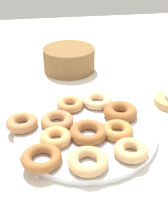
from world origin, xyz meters
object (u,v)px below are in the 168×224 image
(donut_3, at_px, (131,150))
(donut_1, at_px, (88,161))
(donut_0, at_px, (88,132))
(basket, at_px, (69,59))
(donut_4, at_px, (22,123))
(donut_5, at_px, (70,104))
(donut_plate, at_px, (86,131))
(donut_9, at_px, (42,158))
(donut_10, at_px, (57,121))
(donut_2, at_px, (120,112))
(donut_8, at_px, (118,130))
(donut_7, at_px, (56,137))
(donut_6, at_px, (97,100))

(donut_3, bearing_deg, donut_1, -169.66)
(donut_0, bearing_deg, basket, 88.87)
(donut_4, height_order, donut_5, donut_4)
(donut_3, height_order, donut_4, same)
(donut_5, bearing_deg, donut_plate, -75.20)
(donut_3, distance_m, donut_4, 0.29)
(donut_9, bearing_deg, donut_0, 32.66)
(donut_10, xyz_separation_m, basket, (0.08, 0.38, 0.01))
(donut_0, bearing_deg, donut_plate, 86.36)
(donut_3, relative_size, donut_10, 0.92)
(donut_2, relative_size, donut_5, 1.20)
(donut_plate, xyz_separation_m, donut_8, (0.07, -0.04, 0.02))
(donut_3, relative_size, donut_7, 1.03)
(donut_3, height_order, donut_9, donut_3)
(donut_0, distance_m, donut_1, 0.10)
(donut_8, relative_size, donut_10, 0.91)
(donut_5, distance_m, basket, 0.31)
(donut_3, height_order, basket, basket)
(donut_0, bearing_deg, donut_7, -174.73)
(donut_10, bearing_deg, donut_4, 175.33)
(donut_1, relative_size, donut_4, 1.08)
(donut_6, bearing_deg, donut_8, -82.85)
(basket, bearing_deg, donut_plate, -90.92)
(donut_4, relative_size, basket, 0.42)
(donut_3, distance_m, donut_5, 0.25)
(donut_3, bearing_deg, donut_6, 97.07)
(donut_5, bearing_deg, donut_0, -79.73)
(donut_2, height_order, donut_9, donut_2)
(donut_plate, bearing_deg, donut_6, 64.56)
(donut_1, xyz_separation_m, donut_3, (0.10, 0.02, 0.00))
(donut_5, relative_size, donut_10, 0.89)
(donut_2, height_order, donut_8, donut_2)
(donut_0, relative_size, donut_6, 1.08)
(donut_2, xyz_separation_m, donut_9, (-0.22, -0.15, -0.00))
(donut_1, height_order, donut_5, donut_1)
(donut_6, bearing_deg, donut_4, -159.89)
(donut_2, relative_size, donut_9, 1.03)
(donut_plate, relative_size, donut_4, 4.47)
(donut_8, relative_size, basket, 0.41)
(donut_4, relative_size, donut_8, 1.04)
(donut_7, bearing_deg, donut_plate, 27.90)
(donut_5, bearing_deg, donut_10, -119.05)
(donut_plate, height_order, basket, basket)
(donut_4, xyz_separation_m, donut_8, (0.23, -0.07, -0.00))
(donut_2, xyz_separation_m, basket, (-0.09, 0.37, 0.01))
(donut_2, bearing_deg, donut_4, -178.89)
(donut_4, bearing_deg, donut_2, 1.11)
(donut_2, bearing_deg, donut_3, -97.13)
(donut_1, relative_size, donut_10, 1.03)
(donut_5, distance_m, donut_6, 0.08)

